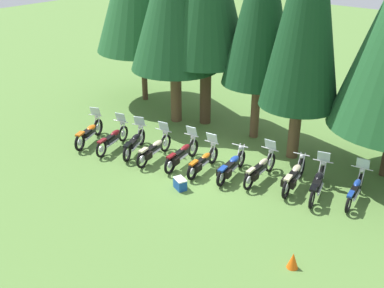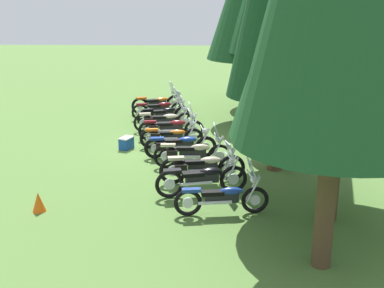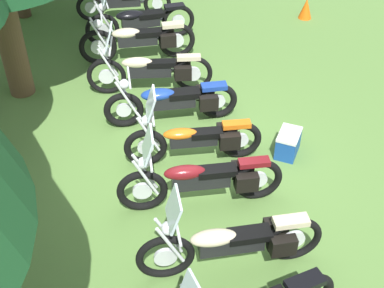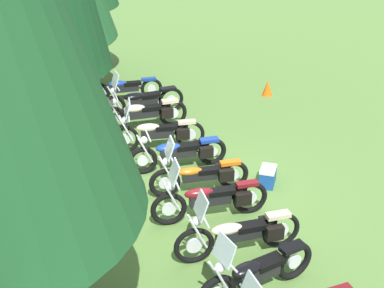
# 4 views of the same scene
# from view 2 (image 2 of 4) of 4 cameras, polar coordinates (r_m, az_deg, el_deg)

# --- Properties ---
(ground_plane) EXTENTS (80.00, 80.00, 0.00)m
(ground_plane) POSITION_cam_2_polar(r_m,az_deg,el_deg) (16.27, -1.78, -0.46)
(ground_plane) COLOR #547A38
(motorcycle_0) EXTENTS (1.06, 2.22, 1.39)m
(motorcycle_0) POSITION_cam_2_polar(r_m,az_deg,el_deg) (21.42, -4.15, 5.00)
(motorcycle_0) COLOR black
(motorcycle_0) RESTS_ON ground_plane
(motorcycle_1) EXTENTS (0.89, 2.29, 1.36)m
(motorcycle_1) POSITION_cam_2_polar(r_m,az_deg,el_deg) (20.20, -3.85, 4.31)
(motorcycle_1) COLOR black
(motorcycle_1) RESTS_ON ground_plane
(motorcycle_2) EXTENTS (1.07, 2.11, 1.36)m
(motorcycle_2) POSITION_cam_2_polar(r_m,az_deg,el_deg) (19.23, -3.28, 3.64)
(motorcycle_2) COLOR black
(motorcycle_2) RESTS_ON ground_plane
(motorcycle_3) EXTENTS (0.86, 2.35, 1.38)m
(motorcycle_3) POSITION_cam_2_polar(r_m,az_deg,el_deg) (18.22, -3.42, 2.94)
(motorcycle_3) COLOR black
(motorcycle_3) RESTS_ON ground_plane
(motorcycle_4) EXTENTS (0.74, 2.37, 1.37)m
(motorcycle_4) POSITION_cam_2_polar(r_m,az_deg,el_deg) (17.08, -2.61, 2.01)
(motorcycle_4) COLOR black
(motorcycle_4) RESTS_ON ground_plane
(motorcycle_5) EXTENTS (0.68, 2.18, 1.35)m
(motorcycle_5) POSITION_cam_2_polar(r_m,az_deg,el_deg) (16.15, -2.57, 1.02)
(motorcycle_5) COLOR black
(motorcycle_5) RESTS_ON ground_plane
(motorcycle_6) EXTENTS (0.81, 2.32, 1.00)m
(motorcycle_6) POSITION_cam_2_polar(r_m,az_deg,el_deg) (15.12, -1.55, -0.07)
(motorcycle_6) COLOR black
(motorcycle_6) RESTS_ON ground_plane
(motorcycle_7) EXTENTS (0.70, 2.36, 1.38)m
(motorcycle_7) POSITION_cam_2_polar(r_m,az_deg,el_deg) (14.16, -0.03, -1.04)
(motorcycle_7) COLOR black
(motorcycle_7) RESTS_ON ground_plane
(motorcycle_8) EXTENTS (0.80, 2.38, 1.04)m
(motorcycle_8) POSITION_cam_2_polar(r_m,az_deg,el_deg) (13.00, 1.11, -2.72)
(motorcycle_8) COLOR black
(motorcycle_8) RESTS_ON ground_plane
(motorcycle_9) EXTENTS (0.89, 2.38, 1.38)m
(motorcycle_9) POSITION_cam_2_polar(r_m,az_deg,el_deg) (12.18, 1.35, -4.03)
(motorcycle_9) COLOR black
(motorcycle_9) RESTS_ON ground_plane
(motorcycle_10) EXTENTS (0.73, 2.24, 1.34)m
(motorcycle_10) POSITION_cam_2_polar(r_m,az_deg,el_deg) (11.13, 3.81, -6.34)
(motorcycle_10) COLOR black
(motorcycle_10) RESTS_ON ground_plane
(picnic_cooler) EXTENTS (0.59, 0.49, 0.41)m
(picnic_cooler) POSITION_cam_2_polar(r_m,az_deg,el_deg) (16.26, -7.89, 0.13)
(picnic_cooler) COLOR #19479E
(picnic_cooler) RESTS_ON ground_plane
(traffic_cone) EXTENTS (0.32, 0.32, 0.48)m
(traffic_cone) POSITION_cam_2_polar(r_m,az_deg,el_deg) (11.92, -17.95, -6.65)
(traffic_cone) COLOR #EA590F
(traffic_cone) RESTS_ON ground_plane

